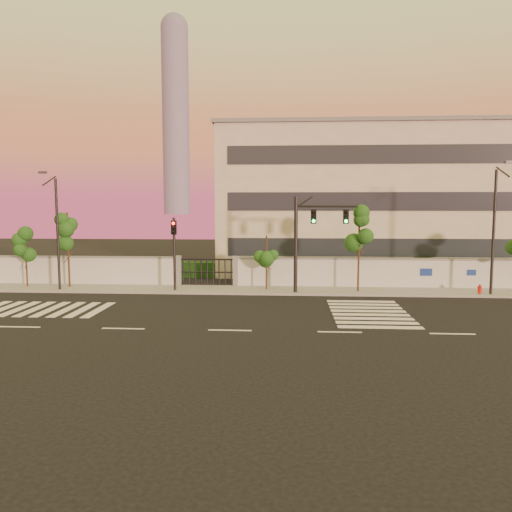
{
  "coord_description": "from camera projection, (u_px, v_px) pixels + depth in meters",
  "views": [
    {
      "loc": [
        2.62,
        -22.29,
        5.75
      ],
      "look_at": [
        0.82,
        6.0,
        2.83
      ],
      "focal_mm": 35.0,
      "sensor_mm": 36.0,
      "label": 1
    }
  ],
  "objects": [
    {
      "name": "perimeter_wall",
      "position": [
        251.0,
        272.0,
        34.68
      ],
      "size": [
        60.0,
        0.36,
        2.2
      ],
      "color": "silver",
      "rests_on": "ground"
    },
    {
      "name": "street_tree_d",
      "position": [
        267.0,
        250.0,
        32.93
      ],
      "size": [
        1.34,
        1.07,
        3.74
      ],
      "color": "#382314",
      "rests_on": "ground"
    },
    {
      "name": "hedge_row",
      "position": [
        268.0,
        271.0,
        37.36
      ],
      "size": [
        41.0,
        4.25,
        1.8
      ],
      "color": "black",
      "rests_on": "ground"
    },
    {
      "name": "distant_skyscraper",
      "position": [
        176.0,
        111.0,
        298.62
      ],
      "size": [
        16.0,
        16.0,
        118.0
      ],
      "color": "slate",
      "rests_on": "ground"
    },
    {
      "name": "streetlight_west",
      "position": [
        56.0,
        228.0,
        32.56
      ],
      "size": [
        0.47,
        1.88,
        7.8
      ],
      "color": "black",
      "rests_on": "ground"
    },
    {
      "name": "institutional_building",
      "position": [
        361.0,
        200.0,
        43.51
      ],
      "size": [
        24.4,
        12.4,
        12.25
      ],
      "color": "#B8AF9B",
      "rests_on": "ground"
    },
    {
      "name": "streetlight_east",
      "position": [
        495.0,
        225.0,
        30.78
      ],
      "size": [
        0.49,
        1.99,
        8.28
      ],
      "color": "black",
      "rests_on": "ground"
    },
    {
      "name": "street_tree_e",
      "position": [
        360.0,
        228.0,
        32.03
      ],
      "size": [
        1.6,
        1.27,
        5.8
      ],
      "color": "#382314",
      "rests_on": "ground"
    },
    {
      "name": "traffic_signal_secondary",
      "position": [
        174.0,
        245.0,
        32.62
      ],
      "size": [
        0.38,
        0.36,
        4.92
      ],
      "rotation": [
        0.0,
        0.0,
        0.14
      ],
      "color": "black",
      "rests_on": "ground"
    },
    {
      "name": "ground",
      "position": [
        230.0,
        330.0,
        22.88
      ],
      "size": [
        120.0,
        120.0,
        0.0
      ],
      "primitive_type": "plane",
      "color": "black",
      "rests_on": "ground"
    },
    {
      "name": "fire_hydrant",
      "position": [
        480.0,
        290.0,
        31.51
      ],
      "size": [
        0.29,
        0.27,
        0.73
      ],
      "rotation": [
        0.0,
        0.0,
        0.19
      ],
      "color": "red",
      "rests_on": "ground"
    },
    {
      "name": "street_tree_c",
      "position": [
        68.0,
        233.0,
        33.87
      ],
      "size": [
        1.65,
        1.31,
        5.23
      ],
      "color": "#382314",
      "rests_on": "ground"
    },
    {
      "name": "sidewalk",
      "position": [
        248.0,
        290.0,
        33.3
      ],
      "size": [
        60.0,
        3.0,
        0.15
      ],
      "primitive_type": "cube",
      "color": "gray",
      "rests_on": "ground"
    },
    {
      "name": "traffic_signal_main",
      "position": [
        308.0,
        233.0,
        31.61
      ],
      "size": [
        3.97,
        0.44,
        6.27
      ],
      "rotation": [
        0.0,
        0.0,
        -0.05
      ],
      "color": "black",
      "rests_on": "ground"
    },
    {
      "name": "road_markings",
      "position": [
        209.0,
        312.0,
        26.71
      ],
      "size": [
        57.0,
        7.62,
        0.02
      ],
      "color": "silver",
      "rests_on": "ground"
    },
    {
      "name": "street_tree_b",
      "position": [
        26.0,
        246.0,
        34.01
      ],
      "size": [
        1.38,
        1.1,
        4.02
      ],
      "color": "#382314",
      "rests_on": "ground"
    }
  ]
}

